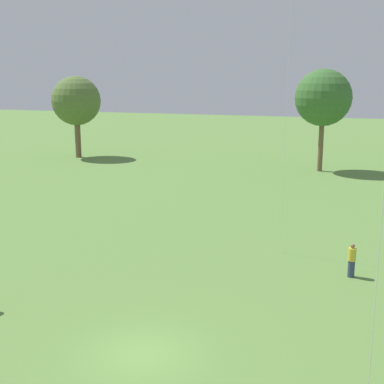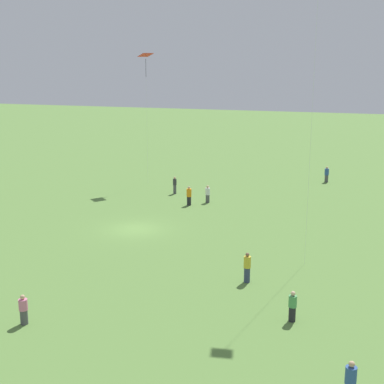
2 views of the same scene
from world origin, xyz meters
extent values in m
plane|color=#5B843D|center=(0.00, 0.00, 0.00)|extent=(240.00, 240.00, 0.00)
cylinder|color=brown|center=(-27.93, 43.56, 2.48)|extent=(0.73, 0.73, 4.95)
sphere|color=#516B33|center=(-27.93, 43.56, 7.29)|extent=(6.23, 6.23, 6.23)
cylinder|color=brown|center=(2.86, 43.09, 2.90)|extent=(0.55, 0.55, 5.80)
sphere|color=#38662D|center=(2.86, 43.09, 8.12)|extent=(6.18, 6.18, 6.18)
cylinder|color=#333D5B|center=(7.40, 11.00, 0.45)|extent=(0.51, 0.51, 0.91)
cylinder|color=gold|center=(7.40, 11.00, 1.26)|extent=(0.60, 0.60, 0.70)
sphere|color=brown|center=(7.40, 11.00, 1.73)|extent=(0.24, 0.24, 0.24)
cylinder|color=silver|center=(3.19, 13.80, 9.91)|extent=(0.01, 0.01, 19.82)
cylinder|color=silver|center=(8.07, -8.63, 6.21)|extent=(0.01, 0.01, 12.42)
camera|label=1|loc=(7.77, -17.34, 10.66)|focal=50.00mm
camera|label=2|loc=(36.65, 18.18, 12.54)|focal=50.00mm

